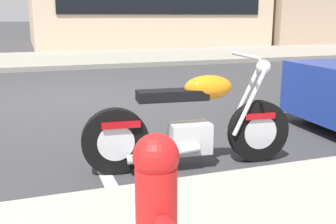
{
  "coord_description": "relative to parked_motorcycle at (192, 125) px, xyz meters",
  "views": [
    {
      "loc": [
        -0.62,
        -7.33,
        1.47
      ],
      "look_at": [
        0.66,
        -3.65,
        0.55
      ],
      "focal_mm": 43.1,
      "sensor_mm": 36.0,
      "label": 1
    }
  ],
  "objects": [
    {
      "name": "ground_plane",
      "position": [
        -0.86,
        3.8,
        -0.43
      ],
      "size": [
        260.0,
        260.0,
        0.0
      ],
      "primitive_type": "plane",
      "color": "#333335"
    },
    {
      "name": "parking_stall_stripe",
      "position": [
        -0.86,
        0.16,
        -0.43
      ],
      "size": [
        0.12,
        2.2,
        0.01
      ],
      "primitive_type": "cube",
      "color": "silver",
      "rests_on": "ground"
    },
    {
      "name": "parked_motorcycle",
      "position": [
        0.0,
        0.0,
        0.0
      ],
      "size": [
        2.11,
        0.62,
        1.12
      ],
      "rotation": [
        0.0,
        0.0,
        -0.1
      ],
      "color": "black",
      "rests_on": "ground"
    },
    {
      "name": "fire_hydrant",
      "position": [
        -0.91,
        -1.69,
        0.11
      ],
      "size": [
        0.24,
        0.36,
        0.76
      ],
      "color": "red",
      "rests_on": "sidewalk_near_curb"
    }
  ]
}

